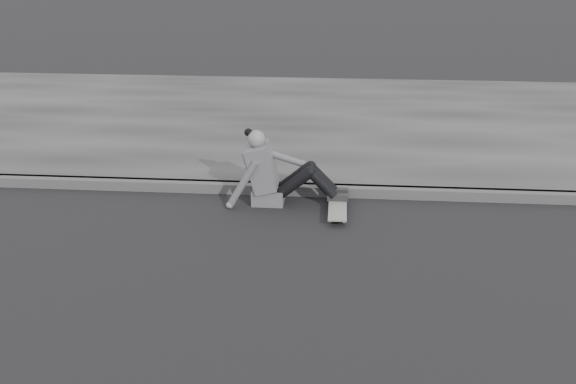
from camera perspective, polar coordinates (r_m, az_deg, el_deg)
name	(u,v)px	position (r m, az deg, el deg)	size (l,w,h in m)	color
ground	(484,322)	(5.49, 17.02, -10.98)	(80.00, 80.00, 0.00)	black
curb	(440,194)	(7.72, 13.38, -0.15)	(24.00, 0.16, 0.12)	#474747
sidewalk	(414,123)	(10.56, 11.16, 6.06)	(24.00, 6.00, 0.12)	#363636
skateboard	(338,207)	(7.14, 4.43, -1.35)	(0.20, 0.78, 0.09)	#A3A29D
seated_woman	(274,173)	(7.30, -1.26, 1.68)	(1.38, 0.46, 0.88)	#565659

